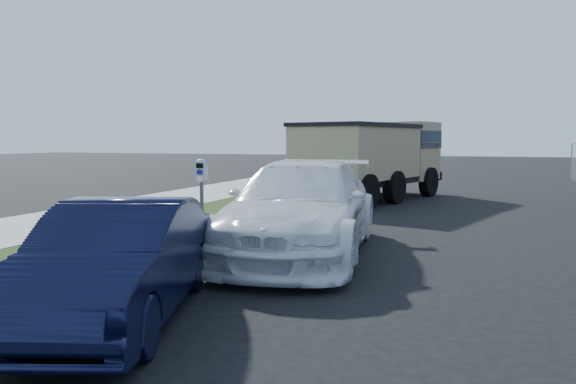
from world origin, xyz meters
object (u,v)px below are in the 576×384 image
(parking_meter, at_px, (202,182))
(dump_truck, at_px, (374,155))
(white_wagon, at_px, (303,208))
(navy_sedan, at_px, (118,261))

(parking_meter, distance_m, dump_truck, 9.62)
(white_wagon, xyz_separation_m, dump_truck, (-0.57, 9.28, 0.65))
(parking_meter, xyz_separation_m, navy_sedan, (1.04, -3.84, -0.57))
(parking_meter, xyz_separation_m, white_wagon, (1.83, 0.25, -0.42))
(parking_meter, bearing_deg, white_wagon, 6.34)
(parking_meter, relative_size, white_wagon, 0.27)
(navy_sedan, distance_m, dump_truck, 13.40)
(white_wagon, bearing_deg, parking_meter, -179.42)
(navy_sedan, height_order, dump_truck, dump_truck)
(parking_meter, bearing_deg, dump_truck, 81.01)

